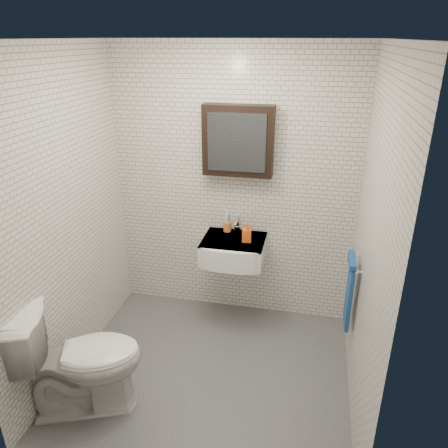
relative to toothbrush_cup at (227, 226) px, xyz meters
The scene contains 9 objects.
ground 1.30m from the toothbrush_cup, 87.40° to the right, with size 2.20×2.00×0.01m, color #484B4F.
room_shell 1.10m from the toothbrush_cup, 87.40° to the right, with size 2.22×2.02×2.51m.
washbasin 0.27m from the toothbrush_cup, 65.81° to the right, with size 0.55×0.50×0.20m.
faucet 0.10m from the toothbrush_cup, ahead, with size 0.06×0.20×0.15m.
mirror_cabinet 0.81m from the toothbrush_cup, ahead, with size 0.60×0.15×0.60m.
towel_rail 1.25m from the toothbrush_cup, 28.50° to the right, with size 0.09×0.30×0.58m.
toothbrush_cup is the anchor object (origin of this frame).
soap_bottle 0.28m from the toothbrush_cup, 40.32° to the right, with size 0.08×0.08×0.18m, color orange.
toilet 1.69m from the toothbrush_cup, 117.74° to the right, with size 0.48×0.84×0.86m, color white.
Camera 1 is at (0.70, -2.67, 2.52)m, focal length 35.00 mm.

